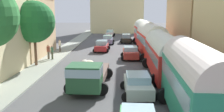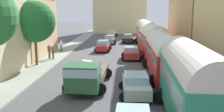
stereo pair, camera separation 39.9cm
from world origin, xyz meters
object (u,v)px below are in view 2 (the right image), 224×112
(pedestrian_3, at_px, (61,45))
(pedestrian_0, at_px, (49,51))
(pedestrian_1, at_px, (53,52))
(cargo_truck_0, at_px, (88,74))
(car_1, at_px, (110,39))
(car_5, at_px, (131,53))
(parked_bus_1, at_px, (163,53))
(parked_bus_0, at_px, (192,80))
(car_2, at_px, (112,33))
(parked_bus_3, at_px, (146,32))
(car_6, at_px, (128,38))
(car_0, at_px, (103,46))
(car_4, at_px, (136,84))
(parked_bus_2, at_px, (152,39))

(pedestrian_3, bearing_deg, pedestrian_0, -91.29)
(pedestrian_1, relative_size, pedestrian_3, 1.00)
(cargo_truck_0, xyz_separation_m, pedestrian_3, (-5.94, 15.24, -0.13))
(car_1, relative_size, car_5, 1.14)
(parked_bus_1, relative_size, car_1, 2.42)
(car_1, bearing_deg, pedestrian_3, -124.48)
(cargo_truck_0, bearing_deg, parked_bus_0, -41.11)
(pedestrian_1, bearing_deg, car_2, 77.85)
(car_2, xyz_separation_m, pedestrian_3, (-6.01, -20.89, 0.25))
(parked_bus_1, xyz_separation_m, car_5, (-2.55, 7.48, -1.35))
(parked_bus_3, distance_m, car_2, 15.72)
(pedestrian_1, distance_m, pedestrian_3, 5.21)
(parked_bus_0, xyz_separation_m, car_1, (-5.92, 29.44, -1.56))
(parked_bus_0, distance_m, parked_bus_1, 9.00)
(car_6, relative_size, pedestrian_0, 2.32)
(car_1, xyz_separation_m, car_5, (3.37, -12.96, 0.01))
(car_0, bearing_deg, car_1, 86.47)
(pedestrian_1, bearing_deg, car_0, 51.33)
(pedestrian_3, bearing_deg, parked_bus_0, -59.67)
(car_4, height_order, car_6, car_6)
(car_2, bearing_deg, parked_bus_0, -81.74)
(car_4, bearing_deg, pedestrian_3, 119.88)
(car_6, height_order, pedestrian_0, pedestrian_0)
(parked_bus_1, bearing_deg, car_4, -117.76)
(parked_bus_3, height_order, car_1, parked_bus_3)
(cargo_truck_0, relative_size, car_2, 1.79)
(parked_bus_2, bearing_deg, car_6, 101.42)
(car_2, distance_m, pedestrian_1, 26.69)
(car_1, height_order, pedestrian_1, pedestrian_1)
(car_4, relative_size, car_5, 1.10)
(pedestrian_3, bearing_deg, pedestrian_1, -85.66)
(car_0, bearing_deg, parked_bus_0, -73.75)
(car_2, bearing_deg, cargo_truck_0, -90.11)
(pedestrian_1, bearing_deg, pedestrian_0, 155.91)
(parked_bus_2, bearing_deg, pedestrian_3, 168.03)
(parked_bus_1, distance_m, car_6, 22.56)
(parked_bus_3, bearing_deg, car_5, -103.60)
(car_2, relative_size, car_6, 0.93)
(cargo_truck_0, bearing_deg, car_5, 72.42)
(parked_bus_1, height_order, pedestrian_1, parked_bus_1)
(cargo_truck_0, distance_m, car_5, 11.72)
(parked_bus_1, bearing_deg, car_5, 108.81)
(cargo_truck_0, height_order, pedestrian_3, cargo_truck_0)
(parked_bus_1, relative_size, cargo_truck_0, 1.40)
(car_2, relative_size, car_4, 0.99)
(car_2, xyz_separation_m, pedestrian_0, (-6.12, -25.86, 0.28))
(car_2, bearing_deg, car_0, -91.09)
(car_0, xyz_separation_m, pedestrian_3, (-5.64, -1.35, 0.25))
(pedestrian_0, xyz_separation_m, pedestrian_1, (0.51, -0.23, -0.03))
(parked_bus_1, relative_size, pedestrian_3, 5.68)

